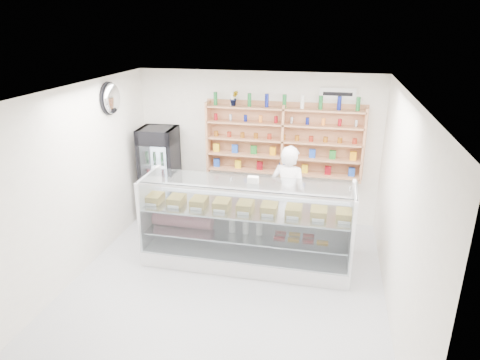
# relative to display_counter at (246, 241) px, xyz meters

# --- Properties ---
(room) EXTENTS (5.00, 5.00, 5.00)m
(room) POSITION_rel_display_counter_xyz_m (-0.16, -0.72, 1.02)
(room) COLOR silver
(room) RESTS_ON ground
(display_counter) EXTENTS (3.20, 0.96, 1.39)m
(display_counter) POSITION_rel_display_counter_xyz_m (0.00, 0.00, 0.00)
(display_counter) COLOR white
(display_counter) RESTS_ON floor
(shop_worker) EXTENTS (0.73, 0.58, 1.73)m
(shop_worker) POSITION_rel_display_counter_xyz_m (0.55, 0.85, 0.49)
(shop_worker) COLOR white
(shop_worker) RESTS_ON floor
(drinks_cooler) EXTENTS (0.68, 0.66, 1.81)m
(drinks_cooler) POSITION_rel_display_counter_xyz_m (-1.92, 1.24, 0.53)
(drinks_cooler) COLOR black
(drinks_cooler) RESTS_ON floor
(wall_shelving) EXTENTS (2.84, 0.28, 1.33)m
(wall_shelving) POSITION_rel_display_counter_xyz_m (0.34, 1.62, 1.22)
(wall_shelving) COLOR tan
(wall_shelving) RESTS_ON back_wall
(potted_plant) EXTENTS (0.19, 0.17, 0.28)m
(potted_plant) POSITION_rel_display_counter_xyz_m (-0.57, 1.62, 1.96)
(potted_plant) COLOR #1E6626
(potted_plant) RESTS_ON wall_shelving
(security_mirror) EXTENTS (0.15, 0.50, 0.50)m
(security_mirror) POSITION_rel_display_counter_xyz_m (-2.33, 0.48, 2.07)
(security_mirror) COLOR silver
(security_mirror) RESTS_ON left_wall
(wall_sign) EXTENTS (0.62, 0.03, 0.20)m
(wall_sign) POSITION_rel_display_counter_xyz_m (1.24, 1.75, 2.07)
(wall_sign) COLOR white
(wall_sign) RESTS_ON back_wall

